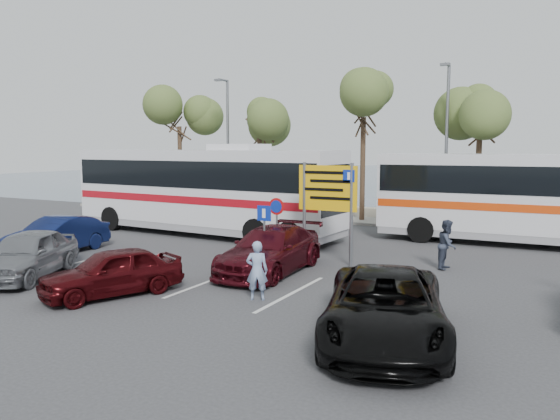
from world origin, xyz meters
The scene contains 23 objects.
ground centered at (0.00, 0.00, 0.00)m, with size 120.00×120.00×0.00m, color #353537.
kerb_strip centered at (0.00, 14.00, 0.07)m, with size 44.00×2.40×0.15m, color gray.
seawall centered at (0.00, 16.00, 0.30)m, with size 48.00×0.80×0.60m, color #9F987F.
sea centered at (0.00, 60.00, 0.01)m, with size 140.00×140.00×0.00m, color #3E5664.
tree_far_left centered at (-14.00, 14.00, 6.33)m, with size 3.20×3.20×7.60m.
tree_left centered at (-8.00, 14.00, 6.00)m, with size 3.20×3.20×7.20m.
tree_mid centered at (-1.50, 14.00, 6.65)m, with size 3.20×3.20×8.00m.
tree_right centered at (4.50, 14.00, 6.17)m, with size 3.20×3.20×7.40m.
street_lamp_left centered at (-10.00, 13.52, 4.60)m, with size 0.45×1.15×8.01m.
street_lamp_right centered at (3.00, 13.52, 4.60)m, with size 0.45×1.15×8.01m.
direction_sign centered at (1.00, 3.20, 2.43)m, with size 2.20×0.12×3.60m.
sign_no_stop centered at (-0.60, 2.38, 1.58)m, with size 0.60×0.08×2.35m.
sign_parking centered at (-0.20, 0.79, 1.47)m, with size 0.50×0.07×2.25m.
lane_markings centered at (-1.14, -1.00, 0.00)m, with size 12.02×4.20×0.01m, color silver, non-canonical shape.
coach_bus_left centered at (-6.71, 6.50, 1.98)m, with size 13.86×3.70×4.28m.
coach_bus_right centered at (7.50, 10.50, 1.90)m, with size 13.23×3.15×4.10m.
car_silver_a centered at (-6.60, -3.21, 0.76)m, with size 1.79×4.44×1.51m, color gray.
car_blue centered at (-9.00, -0.05, 0.72)m, with size 1.52×4.35×1.43m, color #0E1844.
car_maroon centered at (-0.12, 1.04, 0.75)m, with size 2.09×5.14×1.49m, color #450B13.
car_red centered at (-2.67, -3.50, 0.67)m, with size 1.58×3.92×1.34m, color #40090C.
suv_black centered at (5.17, -3.50, 0.75)m, with size 2.50×5.41×1.50m, color black.
pedestrian_near centered at (1.15, -2.00, 0.81)m, with size 0.59×0.39×1.63m, color #859BC2.
pedestrian_far centered at (4.96, 4.29, 0.85)m, with size 0.82×0.64×1.69m, color #313849.
Camera 1 is at (8.47, -14.49, 4.13)m, focal length 35.00 mm.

